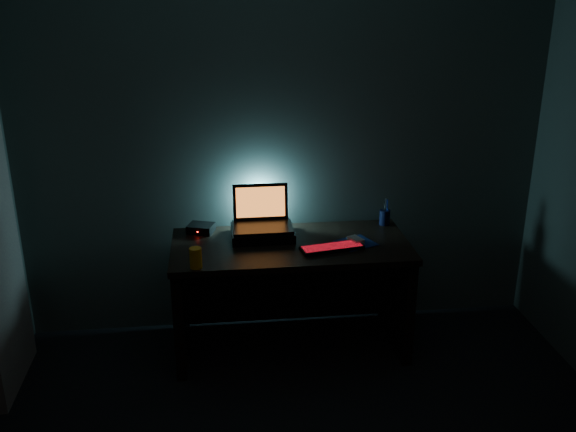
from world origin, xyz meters
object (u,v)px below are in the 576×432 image
Objects in this scene: mouse at (356,240)px; router at (201,228)px; juice_glass at (196,258)px; keyboard at (332,248)px; laptop at (262,217)px; pen_cup at (385,217)px.

router reaches higher than mouse.
mouse is 0.87× the size of juice_glass.
router is (-0.81, 0.38, 0.02)m from keyboard.
laptop is 0.41m from router.
laptop is at bearing 48.44° from juice_glass.
router is at bearing 143.64° from keyboard.
router is at bearing 87.70° from juice_glass.
router is (-1.24, 0.00, -0.02)m from pen_cup.
mouse reaches higher than keyboard.
juice_glass is (-1.00, -0.25, 0.04)m from mouse.
keyboard is at bearing 11.52° from juice_glass.
juice_glass reaches higher than router.
pen_cup is at bearing 5.13° from laptop.
router is (-0.40, 0.08, -0.09)m from laptop.
pen_cup is at bearing 30.74° from keyboard.
keyboard is at bearing -36.83° from laptop.
pen_cup reaches higher than mouse.
keyboard is at bearing -177.58° from mouse.
mouse is 1.04× the size of pen_cup.
laptop is 0.52m from keyboard.
pen_cup is at bearing 23.67° from juice_glass.
pen_cup reaches higher than router.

